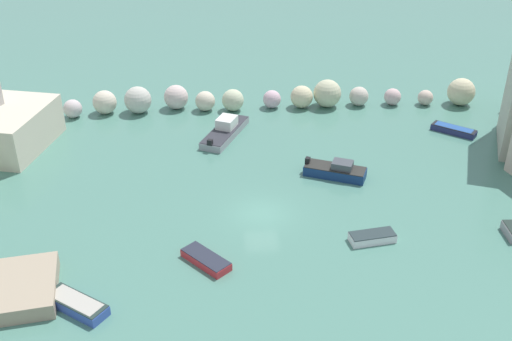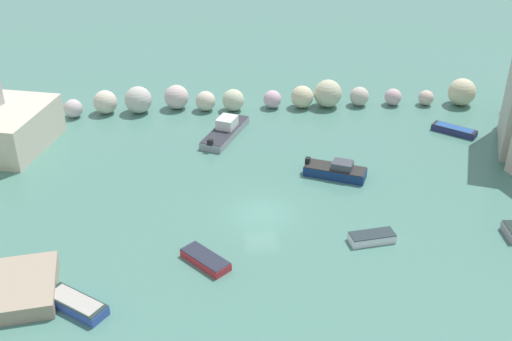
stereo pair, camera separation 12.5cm
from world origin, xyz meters
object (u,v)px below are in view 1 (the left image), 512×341
at_px(moored_boat_3, 336,171).
at_px(moored_boat_5, 372,237).
at_px(moored_boat_1, 225,130).
at_px(moored_boat_2, 206,260).
at_px(moored_boat_4, 454,130).
at_px(moored_boat_6, 76,304).

bearing_deg(moored_boat_3, moored_boat_5, -61.19).
height_order(moored_boat_1, moored_boat_3, moored_boat_1).
xyz_separation_m(moored_boat_2, moored_boat_4, (23.08, 17.41, 0.03)).
bearing_deg(moored_boat_2, moored_boat_1, -47.34).
xyz_separation_m(moored_boat_5, moored_boat_6, (-18.95, -5.12, 0.05)).
xyz_separation_m(moored_boat_1, moored_boat_5, (9.23, -17.29, -0.21)).
bearing_deg(moored_boat_3, moored_boat_4, 53.59).
distance_m(moored_boat_3, moored_boat_4, 14.27).
relative_size(moored_boat_1, moored_boat_6, 1.74).
relative_size(moored_boat_1, moored_boat_4, 1.85).
xyz_separation_m(moored_boat_2, moored_boat_5, (11.34, 1.44, 0.03)).
bearing_deg(moored_boat_3, moored_boat_6, -117.94).
bearing_deg(moored_boat_4, moored_boat_1, -143.32).
height_order(moored_boat_2, moored_boat_3, moored_boat_3).
height_order(moored_boat_3, moored_boat_5, moored_boat_3).
bearing_deg(moored_boat_5, moored_boat_2, 179.33).
relative_size(moored_boat_4, moored_boat_5, 1.17).
distance_m(moored_boat_2, moored_boat_6, 8.46).
distance_m(moored_boat_4, moored_boat_6, 37.24).
bearing_deg(moored_boat_6, moored_boat_5, -127.90).
bearing_deg(moored_boat_4, moored_boat_5, -86.05).
height_order(moored_boat_2, moored_boat_4, moored_boat_4).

